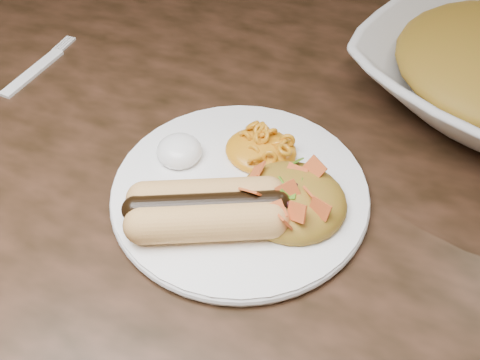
% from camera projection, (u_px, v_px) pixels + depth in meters
% --- Properties ---
extents(table, '(1.60, 0.90, 0.75)m').
position_uv_depth(table, '(198.00, 140.00, 0.73)').
color(table, '#45281B').
rests_on(table, floor).
extents(plate, '(0.29, 0.29, 0.01)m').
position_uv_depth(plate, '(240.00, 192.00, 0.54)').
color(plate, white).
rests_on(plate, table).
extents(hotdog, '(0.12, 0.11, 0.03)m').
position_uv_depth(hotdog, '(207.00, 209.00, 0.49)').
color(hotdog, '#FFAC6A').
rests_on(hotdog, plate).
extents(mac_and_cheese, '(0.07, 0.07, 0.03)m').
position_uv_depth(mac_and_cheese, '(261.00, 144.00, 0.55)').
color(mac_and_cheese, gold).
rests_on(mac_and_cheese, plate).
extents(sour_cream, '(0.05, 0.05, 0.03)m').
position_uv_depth(sour_cream, '(179.00, 147.00, 0.55)').
color(sour_cream, white).
rests_on(sour_cream, plate).
extents(taco_salad, '(0.10, 0.10, 0.04)m').
position_uv_depth(taco_salad, '(293.00, 194.00, 0.50)').
color(taco_salad, '#B5471F').
rests_on(taco_salad, plate).
extents(fork, '(0.03, 0.14, 0.00)m').
position_uv_depth(fork, '(33.00, 73.00, 0.67)').
color(fork, white).
rests_on(fork, table).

